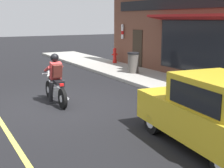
% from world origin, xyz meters
% --- Properties ---
extents(ground_plane, '(80.00, 80.00, 0.00)m').
position_xyz_m(ground_plane, '(0.00, 0.00, 0.00)').
color(ground_plane, black).
extents(sidewalk_curb, '(2.60, 22.00, 0.14)m').
position_xyz_m(sidewalk_curb, '(5.06, 3.00, 0.07)').
color(sidewalk_curb, '#9E9B93').
rests_on(sidewalk_curb, ground).
extents(storefront_building, '(1.25, 11.50, 4.20)m').
position_xyz_m(storefront_building, '(6.59, 1.64, 2.11)').
color(storefront_building, brown).
rests_on(storefront_building, ground).
extents(motorcycle_with_rider, '(0.56, 2.02, 1.62)m').
position_xyz_m(motorcycle_with_rider, '(0.11, 0.17, 0.68)').
color(motorcycle_with_rider, black).
rests_on(motorcycle_with_rider, ground).
extents(car_hatchback, '(2.04, 3.93, 1.57)m').
position_xyz_m(car_hatchback, '(1.82, -4.86, 0.77)').
color(car_hatchback, black).
rests_on(car_hatchback, ground).
extents(trash_bin, '(0.56, 0.56, 0.98)m').
position_xyz_m(trash_bin, '(5.01, 3.19, 0.64)').
color(trash_bin, '#514C47').
rests_on(trash_bin, sidewalk_curb).
extents(fire_hydrant, '(0.36, 0.24, 0.88)m').
position_xyz_m(fire_hydrant, '(5.92, 6.58, 0.57)').
color(fire_hydrant, red).
rests_on(fire_hydrant, sidewalk_curb).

